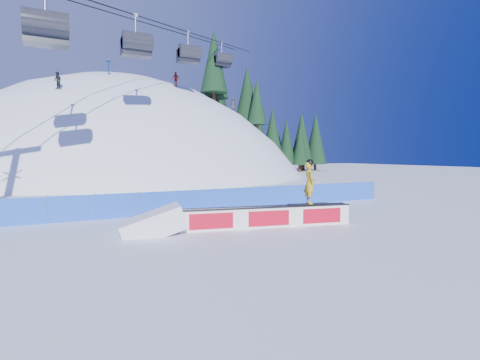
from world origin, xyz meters
TOP-DOWN VIEW (x-y plane):
  - ground at (0.00, 0.00)m, footprint 160.00×160.00m
  - snow_hill at (0.00, 42.00)m, footprint 64.00×64.00m
  - treeline at (25.34, 42.13)m, footprint 27.29×9.96m
  - safety_fence at (0.00, 4.50)m, footprint 22.05×0.05m
  - chairlift at (4.74, 27.49)m, footprint 40.80×41.70m
  - rail_box at (-0.76, -0.68)m, footprint 7.45×2.01m
  - snow_ramp at (-5.35, 0.26)m, footprint 2.79×2.05m
  - snowboarder at (1.14, -1.06)m, footprint 1.92×0.77m
  - distant_skiers at (1.06, 30.27)m, footprint 21.47×5.89m

SIDE VIEW (x-z plane):
  - snow_hill at x=0.00m, z-range -50.00..14.00m
  - ground at x=0.00m, z-range 0.00..0.00m
  - snow_ramp at x=-5.35m, z-range -0.79..0.79m
  - rail_box at x=-0.76m, z-range -0.01..0.89m
  - safety_fence at x=0.00m, z-range -0.05..1.25m
  - snowboarder at x=1.14m, z-range 0.88..2.85m
  - treeline at x=25.34m, z-range -2.16..19.04m
  - distant_skiers at x=1.06m, z-range 8.85..14.19m
  - chairlift at x=4.74m, z-range 5.89..27.89m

